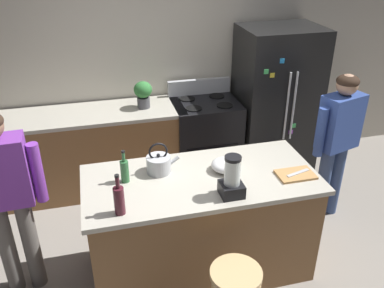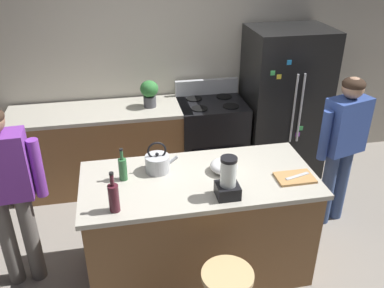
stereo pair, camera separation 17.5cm
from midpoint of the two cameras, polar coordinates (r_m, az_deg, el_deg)
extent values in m
plane|color=gray|center=(3.90, -0.21, -16.58)|extent=(14.00, 14.00, 0.00)
cube|color=beige|center=(4.90, -5.90, 11.36)|extent=(8.00, 0.10, 2.70)
cube|color=brown|center=(3.60, -0.22, -11.38)|extent=(1.83, 0.81, 0.91)
cube|color=#B2AD9E|center=(3.31, -0.24, -4.98)|extent=(1.89, 0.87, 0.04)
cube|color=brown|center=(4.82, -14.05, -1.16)|extent=(2.00, 0.64, 0.91)
cube|color=#B2AD9E|center=(4.62, -14.72, 4.02)|extent=(2.00, 0.64, 0.04)
cube|color=black|center=(5.01, 10.54, 5.75)|extent=(0.90, 0.70, 1.77)
cylinder|color=#B7BABF|center=(4.65, 12.00, 5.02)|extent=(0.02, 0.02, 0.80)
cylinder|color=#B7BABF|center=(4.69, 12.89, 5.10)|extent=(0.02, 0.02, 0.80)
cube|color=purple|center=(4.84, 12.53, 1.62)|extent=(0.05, 0.01, 0.05)
cube|color=#268CD8|center=(4.45, 11.29, 11.23)|extent=(0.05, 0.01, 0.05)
cube|color=#3FB259|center=(4.82, 12.93, 2.47)|extent=(0.05, 0.01, 0.05)
cube|color=#3FB259|center=(4.41, 9.14, 9.87)|extent=(0.05, 0.01, 0.05)
cube|color=yellow|center=(4.45, 9.97, 9.37)|extent=(0.05, 0.01, 0.05)
cube|color=black|center=(4.92, 0.80, 0.61)|extent=(0.76, 0.64, 0.95)
cube|color=black|center=(4.67, 1.82, -1.68)|extent=(0.60, 0.01, 0.24)
cube|color=#B7BABF|center=(4.95, -0.03, 7.96)|extent=(0.76, 0.06, 0.18)
cylinder|color=black|center=(4.54, -0.87, 4.94)|extent=(0.18, 0.18, 0.01)
cylinder|color=black|center=(4.63, 3.48, 5.36)|extent=(0.18, 0.18, 0.01)
cylinder|color=black|center=(4.81, -1.71, 6.29)|extent=(0.18, 0.18, 0.01)
cylinder|color=black|center=(4.90, 2.43, 6.67)|extent=(0.18, 0.18, 0.01)
cylinder|color=#66605B|center=(3.78, -25.48, -12.96)|extent=(0.14, 0.14, 0.86)
cylinder|color=#66605B|center=(3.74, -22.73, -12.68)|extent=(0.14, 0.14, 0.86)
cube|color=#723399|center=(3.37, -26.41, -3.58)|extent=(0.41, 0.24, 0.55)
cylinder|color=#723399|center=(3.36, -22.07, -3.76)|extent=(0.09, 0.09, 0.49)
cylinder|color=#384C7A|center=(4.52, 18.24, -4.65)|extent=(0.16, 0.16, 0.82)
cylinder|color=#384C7A|center=(4.40, 16.64, -5.34)|extent=(0.16, 0.16, 0.82)
cube|color=#334C99|center=(4.14, 18.78, 2.94)|extent=(0.45, 0.32, 0.54)
cylinder|color=#334C99|center=(4.34, 20.90, 3.00)|extent=(0.11, 0.11, 0.49)
cylinder|color=#334C99|center=(3.99, 16.25, 1.57)|extent=(0.11, 0.11, 0.49)
sphere|color=tan|center=(4.01, 19.58, 7.74)|extent=(0.25, 0.25, 0.20)
ellipsoid|color=#332319|center=(4.00, 19.66, 8.21)|extent=(0.26, 0.26, 0.12)
cylinder|color=tan|center=(2.93, 4.35, -17.58)|extent=(0.36, 0.36, 0.04)
cylinder|color=#4C4C51|center=(4.61, -7.82, 5.73)|extent=(0.14, 0.14, 0.12)
ellipsoid|color=#337A38|center=(4.55, -7.94, 7.48)|extent=(0.20, 0.20, 0.18)
cube|color=black|center=(3.08, 3.86, -6.30)|extent=(0.17, 0.17, 0.10)
cylinder|color=silver|center=(3.00, 3.96, -3.89)|extent=(0.12, 0.12, 0.21)
cylinder|color=black|center=(2.94, 4.03, -1.99)|extent=(0.12, 0.12, 0.02)
cylinder|color=#471923|center=(2.92, -11.78, -7.75)|extent=(0.08, 0.08, 0.21)
cylinder|color=#471923|center=(2.84, -12.07, -5.28)|extent=(0.03, 0.03, 0.09)
cylinder|color=black|center=(2.81, -12.17, -4.38)|extent=(0.03, 0.03, 0.02)
cylinder|color=#2D6638|center=(3.27, -10.85, -3.79)|extent=(0.07, 0.07, 0.18)
cylinder|color=#2D6638|center=(3.20, -11.06, -1.81)|extent=(0.03, 0.03, 0.08)
cylinder|color=black|center=(3.18, -11.13, -1.07)|extent=(0.03, 0.03, 0.02)
ellipsoid|color=white|center=(3.37, 3.12, -2.96)|extent=(0.23, 0.23, 0.10)
cylinder|color=#B7BABF|center=(3.36, -6.14, -2.87)|extent=(0.20, 0.20, 0.14)
sphere|color=black|center=(3.32, -6.21, -1.60)|extent=(0.03, 0.03, 0.03)
cylinder|color=#B7BABF|center=(3.36, -3.97, -2.29)|extent=(0.09, 0.03, 0.08)
torus|color=black|center=(3.30, -6.24, -1.07)|extent=(0.16, 0.02, 0.16)
cube|color=#B7844C|center=(3.41, 12.75, -4.17)|extent=(0.30, 0.20, 0.02)
cube|color=#B7BABF|center=(3.41, 13.07, -3.94)|extent=(0.22, 0.09, 0.01)
camera|label=1|loc=(0.09, -91.44, -0.77)|focal=38.43mm
camera|label=2|loc=(0.09, 88.56, 0.77)|focal=38.43mm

